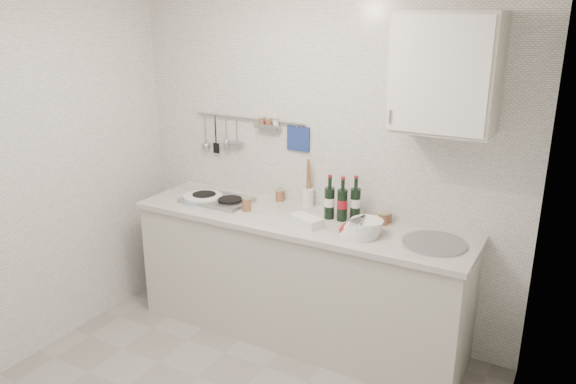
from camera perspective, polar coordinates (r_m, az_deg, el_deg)
The scene contains 16 objects.
back_wall at distance 4.07m, azimuth 3.13°, elevation 3.04°, with size 3.00×0.02×2.50m, color silver.
wall_left at distance 4.00m, azimuth -26.27°, elevation 0.88°, with size 0.02×2.80×2.50m, color silver.
wall_right at distance 2.39m, azimuth 21.20°, elevation -9.45°, with size 0.02×2.80×2.50m, color silver.
counter at distance 4.11m, azimuth 1.17°, elevation -8.99°, with size 2.44×0.64×0.96m.
wall_rail at distance 4.28m, azimuth -4.25°, elevation 6.21°, with size 0.98×0.09×0.34m.
wall_cabinet at distance 3.47m, azimuth 15.72°, elevation 11.56°, with size 0.60×0.38×0.70m.
plate_stack_hob at distance 4.31m, azimuth -8.75°, elevation -0.58°, with size 0.31×0.31×0.04m.
plate_stack_sink at distance 3.63m, azimuth 7.56°, elevation -3.65°, with size 0.27×0.26×0.11m.
wine_bottles at distance 3.85m, azimuth 5.55°, elevation -0.61°, with size 0.24×0.14×0.31m.
butter_dish at distance 3.76m, azimuth 1.90°, elevation -3.00°, with size 0.22×0.11×0.07m, color white.
strawberry_punnet at distance 3.66m, azimuth 6.26°, elevation -3.86°, with size 0.11×0.11×0.04m, color #A71225.
utensil_crock at distance 4.12m, azimuth 2.05°, elevation -0.30°, with size 0.09×0.09×0.36m.
jar_a at distance 4.24m, azimuth -0.84°, elevation -0.31°, with size 0.07×0.07×0.09m.
jar_b at distance 3.89m, azimuth 10.12°, elevation -2.49°, with size 0.06×0.06×0.07m.
jar_c at distance 3.83m, azimuth 9.62°, elevation -2.67°, with size 0.07×0.07×0.08m.
jar_d at distance 4.04m, azimuth -4.23°, elevation -1.22°, with size 0.07×0.07×0.10m.
Camera 1 is at (1.71, -2.14, 2.31)m, focal length 35.00 mm.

